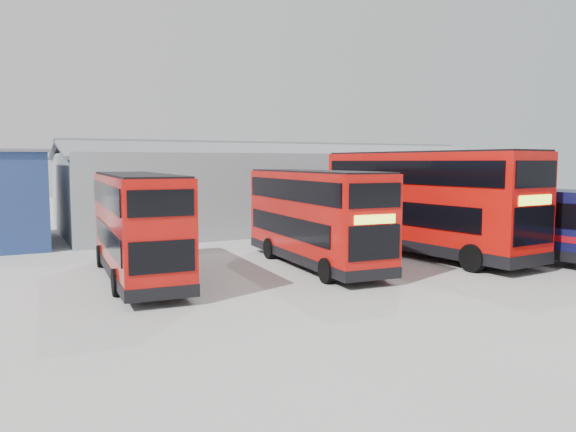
# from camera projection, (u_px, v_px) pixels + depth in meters

# --- Properties ---
(ground_plane) EXTENTS (120.00, 120.00, 0.00)m
(ground_plane) POSITION_uv_depth(u_px,v_px,m) (338.00, 295.00, 19.00)
(ground_plane) COLOR #A4A59F
(ground_plane) RESTS_ON ground
(maintenance_shed) EXTENTS (30.50, 12.00, 5.89)m
(maintenance_shed) POSITION_uv_depth(u_px,v_px,m) (286.00, 188.00, 40.11)
(maintenance_shed) COLOR #959BA3
(maintenance_shed) RESTS_ON ground
(double_decker_left) EXTENTS (2.87, 9.71, 4.06)m
(double_decker_left) POSITION_uv_depth(u_px,v_px,m) (138.00, 227.00, 21.29)
(double_decker_left) COLOR red
(double_decker_left) RESTS_ON ground
(double_decker_centre) EXTENTS (2.97, 9.89, 4.13)m
(double_decker_centre) POSITION_uv_depth(u_px,v_px,m) (314.00, 219.00, 24.14)
(double_decker_centre) COLOR red
(double_decker_centre) RESTS_ON ground
(double_decker_right) EXTENTS (3.89, 12.00, 4.99)m
(double_decker_right) POSITION_uv_depth(u_px,v_px,m) (424.00, 204.00, 26.85)
(double_decker_right) COLOR red
(double_decker_right) RESTS_ON ground
(single_decker_blue) EXTENTS (4.11, 12.21, 3.25)m
(single_decker_blue) POSITION_uv_depth(u_px,v_px,m) (567.00, 228.00, 24.56)
(single_decker_blue) COLOR #0D143B
(single_decker_blue) RESTS_ON ground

